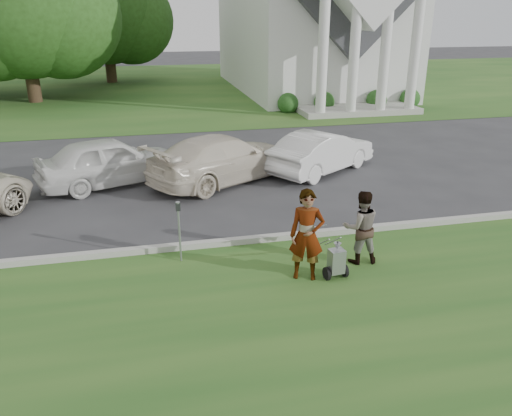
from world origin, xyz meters
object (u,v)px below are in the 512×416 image
object	(u,v)px
parking_meter_near	(179,225)
person_right	(361,228)
tree_back	(105,15)
car_b	(110,161)
striping_cart	(336,262)
car_c	(223,158)
tree_left	(21,8)
car_d	(322,152)
person_left	(307,236)

from	to	relation	value
parking_meter_near	person_right	bearing A→B (deg)	-13.08
tree_back	car_b	xyz separation A→B (m)	(0.99, -24.42, -4.00)
tree_back	striping_cart	distance (m)	32.16
car_b	car_c	size ratio (longest dim) A/B	0.87
tree_left	parking_meter_near	xyz separation A→B (m)	(6.61, -21.99, -4.26)
parking_meter_near	car_b	xyz separation A→B (m)	(-1.62, 5.57, -0.12)
person_right	car_c	bearing A→B (deg)	-67.09
car_b	car_d	size ratio (longest dim) A/B	1.05
person_right	car_c	distance (m)	6.30
parking_meter_near	car_d	world-z (taller)	parking_meter_near
tree_back	person_left	world-z (taller)	tree_back
striping_cart	car_b	distance (m)	8.32
striping_cart	person_left	size ratio (longest dim) A/B	0.51
person_left	striping_cart	bearing A→B (deg)	5.79
parking_meter_near	striping_cart	bearing A→B (deg)	-25.37
tree_left	car_d	xyz separation A→B (m)	(11.66, -16.59, -4.44)
tree_left	car_d	size ratio (longest dim) A/B	2.61
car_d	striping_cart	bearing A→B (deg)	128.99
striping_cart	tree_left	bearing A→B (deg)	105.61
car_b	parking_meter_near	bearing A→B (deg)	175.38
tree_back	car_d	distance (m)	26.07
car_c	person_right	bearing A→B (deg)	166.43
person_left	car_d	distance (m)	7.18
person_right	parking_meter_near	world-z (taller)	person_right
parking_meter_near	car_d	xyz separation A→B (m)	(5.05, 5.40, -0.18)
person_right	parking_meter_near	distance (m)	3.74
parking_meter_near	tree_left	bearing A→B (deg)	106.74
parking_meter_near	car_c	xyz separation A→B (m)	(1.76, 5.16, -0.13)
person_right	car_b	world-z (taller)	person_right
striping_cart	parking_meter_near	size ratio (longest dim) A/B	0.69
tree_left	car_c	distance (m)	19.30
tree_left	person_left	xyz separation A→B (m)	(8.95, -23.24, -4.20)
striping_cart	person_right	world-z (taller)	person_right
tree_left	tree_back	xyz separation A→B (m)	(4.00, 8.00, -0.38)
parking_meter_near	car_c	distance (m)	5.46
car_d	car_c	bearing A→B (deg)	60.51
person_left	car_b	xyz separation A→B (m)	(-3.96, 6.82, -0.18)
striping_cart	person_right	xyz separation A→B (m)	(0.72, 0.54, 0.43)
person_left	parking_meter_near	world-z (taller)	person_left
car_c	parking_meter_near	bearing A→B (deg)	130.23
tree_back	car_c	bearing A→B (deg)	-80.01
tree_left	striping_cart	world-z (taller)	tree_left
tree_left	striping_cart	bearing A→B (deg)	-67.81
striping_cart	parking_meter_near	distance (m)	3.27
tree_left	person_left	size ratio (longest dim) A/B	5.81
tree_left	car_c	world-z (taller)	tree_left
person_right	car_c	xyz separation A→B (m)	(-1.88, 6.01, -0.07)
tree_back	car_d	world-z (taller)	tree_back
striping_cart	parking_meter_near	world-z (taller)	parking_meter_near
person_right	car_c	world-z (taller)	person_right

